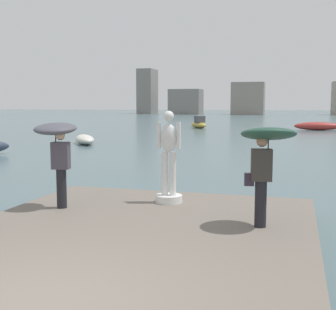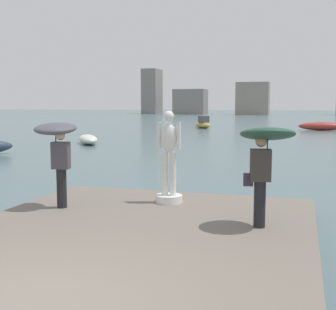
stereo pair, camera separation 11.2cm
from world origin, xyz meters
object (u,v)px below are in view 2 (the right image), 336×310
Objects in this scene: onlooker_right at (265,149)px; boat_leftward at (203,124)px; onlooker_left at (57,142)px; boat_near at (322,126)px; statue_white_figure at (169,165)px; boat_far at (88,139)px.

boat_leftward is (-10.53, 43.02, -1.37)m from onlooker_right.
onlooker_left is 0.39× the size of boat_near.
onlooker_left is 4.57m from onlooker_right.
boat_near is at bearing 82.93° from statue_white_figure.
onlooker_left is 0.50× the size of boat_far.
statue_white_figure is at bearing -58.09° from boat_far.
onlooker_right reaches higher than boat_near.
onlooker_left reaches higher than boat_near.
boat_near is (5.03, 40.51, -0.85)m from statue_white_figure.
statue_white_figure is 21.34m from boat_far.
boat_far is (-16.29, -22.42, -0.12)m from boat_near.
boat_far is 23.57m from boat_leftward.
onlooker_right is 44.31m from boat_leftward.
onlooker_right is 23.95m from boat_far.
boat_near reaches higher than boat_far.
onlooker_left is (-2.22, -1.21, 0.60)m from statue_white_figure.
onlooker_right is at bearing -93.67° from boat_near.
onlooker_left reaches higher than boat_leftward.
boat_near is at bearing 53.99° from boat_far.
boat_near is 1.29× the size of boat_far.
boat_near is 13.26m from boat_leftward.
boat_leftward is at bearing 103.76° from onlooker_right.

